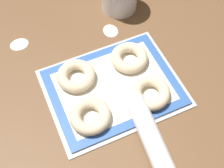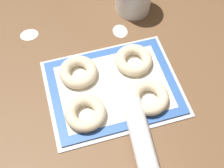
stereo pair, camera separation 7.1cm
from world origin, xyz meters
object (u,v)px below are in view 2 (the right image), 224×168
Objects in this scene: rolling_pin at (144,152)px; bagel_front_left at (85,113)px; bagel_back_right at (134,60)px; baking_tray at (112,88)px; bagel_front_right at (149,97)px; bagel_back_left at (78,72)px.

bagel_front_left is at bearing 128.65° from rolling_pin.
bagel_back_right is (0.19, 0.14, 0.00)m from bagel_front_left.
rolling_pin is (0.02, -0.23, 0.02)m from baking_tray.
bagel_front_left is 0.29× the size of rolling_pin.
bagel_back_right is at bearing 90.13° from bagel_front_right.
bagel_back_right is (0.09, 0.07, 0.02)m from baking_tray.
bagel_back_right is 0.29× the size of rolling_pin.
bagel_back_left is at bearing 110.60° from rolling_pin.
rolling_pin is at bearing -102.74° from bagel_back_right.
bagel_front_right and bagel_back_left have the same top height.
bagel_back_right is (-0.00, 0.14, 0.00)m from bagel_front_right.
bagel_back_left is 0.18m from bagel_back_right.
bagel_back_right is 0.31m from rolling_pin.
bagel_front_right is (0.19, -0.00, 0.00)m from bagel_front_left.
bagel_front_right is 0.17m from rolling_pin.
bagel_front_right reaches higher than baking_tray.
rolling_pin is at bearing -83.94° from baking_tray.
bagel_front_left is 0.24m from bagel_back_right.
baking_tray is 3.40× the size of bagel_front_right.
bagel_back_left and bagel_back_right have the same top height.
baking_tray is 3.40× the size of bagel_back_right.
bagel_back_right is (0.18, -0.00, 0.00)m from bagel_back_left.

